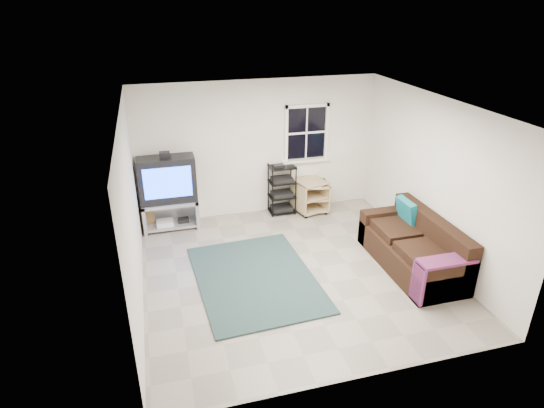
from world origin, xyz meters
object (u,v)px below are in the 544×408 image
object	(u,v)px
side_table_right	(313,194)
sofa	(414,249)
side_table_left	(308,194)
av_rack	(282,192)
tv_unit	(168,187)

from	to	relation	value
side_table_right	sofa	bearing A→B (deg)	-71.41
side_table_left	av_rack	bearing A→B (deg)	174.46
tv_unit	side_table_right	distance (m)	2.85
side_table_left	side_table_right	xyz separation A→B (m)	(0.11, -0.00, -0.01)
tv_unit	sofa	bearing A→B (deg)	-33.47
av_rack	sofa	world-z (taller)	av_rack
av_rack	side_table_right	xyz separation A→B (m)	(0.64, -0.05, -0.10)
side_table_right	sofa	xyz separation A→B (m)	(0.81, -2.41, -0.02)
av_rack	side_table_right	world-z (taller)	av_rack
tv_unit	side_table_left	bearing A→B (deg)	0.38
side_table_right	sofa	world-z (taller)	sofa
tv_unit	av_rack	bearing A→B (deg)	1.84
tv_unit	sofa	world-z (taller)	tv_unit
side_table_left	side_table_right	distance (m)	0.11
tv_unit	av_rack	xyz separation A→B (m)	(2.16, 0.07, -0.37)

